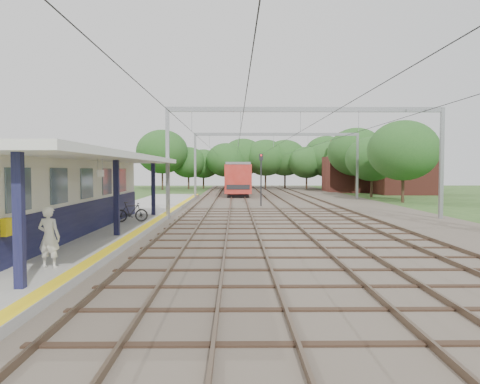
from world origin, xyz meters
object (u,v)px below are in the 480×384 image
object	(u,v)px
person	(49,237)
train	(237,177)
bicycle	(131,212)
signal_post	(261,173)

from	to	relation	value
person	train	distance (m)	55.33
bicycle	train	size ratio (longest dim) A/B	0.05
train	signal_post	size ratio (longest dim) A/B	8.22
train	signal_post	world-z (taller)	signal_post
bicycle	signal_post	size ratio (longest dim) A/B	0.39
train	bicycle	bearing A→B (deg)	-97.77
person	bicycle	world-z (taller)	person
person	train	size ratio (longest dim) A/B	0.05
bicycle	train	distance (m)	43.67
person	bicycle	distance (m)	11.79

